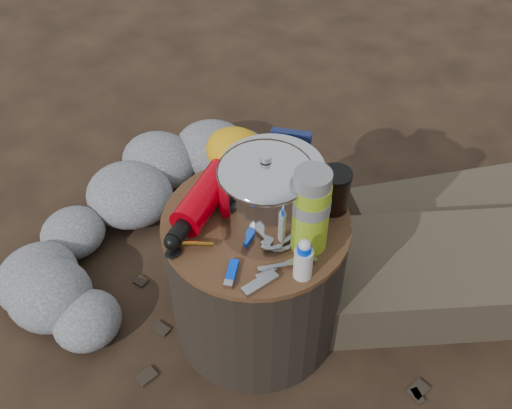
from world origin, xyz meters
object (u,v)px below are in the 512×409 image
Objects in this scene: camping_pot at (265,195)px; fuel_bottle at (208,191)px; thermos at (310,211)px; travel_mug at (334,191)px; stump at (256,276)px.

camping_pot is 0.65× the size of fuel_bottle.
travel_mug is (-0.01, 0.14, -0.05)m from thermos.
travel_mug is (0.13, 0.15, 0.27)m from stump.
camping_pot reaches higher than travel_mug.
camping_pot is 0.19m from travel_mug.
stump is 0.33m from travel_mug.
fuel_bottle is at bearing -147.41° from travel_mug.
camping_pot is 0.11m from thermos.
camping_pot reaches higher than fuel_bottle.
stump is at bearing -130.53° from travel_mug.
camping_pot is at bearing -172.54° from thermos.
stump is 0.32m from camping_pot.
camping_pot is at bearing -6.80° from stump.
thermos is at bearing -5.57° from fuel_bottle.
thermos is 0.15m from travel_mug.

